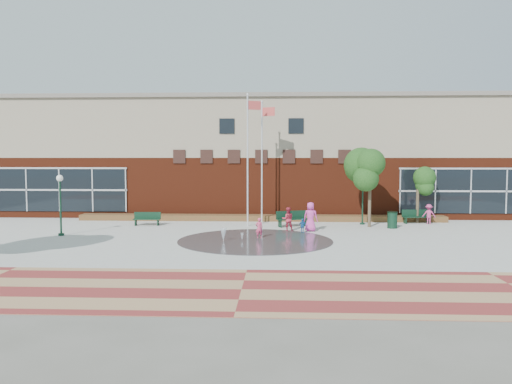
{
  "coord_description": "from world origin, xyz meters",
  "views": [
    {
      "loc": [
        1.26,
        -23.77,
        4.54
      ],
      "look_at": [
        0.0,
        4.0,
        2.6
      ],
      "focal_mm": 35.0,
      "sensor_mm": 36.0,
      "label": 1
    }
  ],
  "objects_px": {
    "bench_left": "(147,221)",
    "child_splash": "(259,228)",
    "trash_can": "(392,220)",
    "flagpole_left": "(248,153)",
    "flagpole_right": "(263,155)"
  },
  "relations": [
    {
      "from": "flagpole_right",
      "to": "bench_left",
      "type": "height_order",
      "value": "flagpole_right"
    },
    {
      "from": "flagpole_right",
      "to": "flagpole_left",
      "type": "bearing_deg",
      "value": -101.09
    },
    {
      "from": "flagpole_left",
      "to": "flagpole_right",
      "type": "distance_m",
      "value": 1.59
    },
    {
      "from": "bench_left",
      "to": "trash_can",
      "type": "xyz_separation_m",
      "value": [
        15.99,
        -0.58,
        0.26
      ]
    },
    {
      "from": "bench_left",
      "to": "trash_can",
      "type": "relative_size",
      "value": 1.66
    },
    {
      "from": "bench_left",
      "to": "child_splash",
      "type": "bearing_deg",
      "value": -34.92
    },
    {
      "from": "trash_can",
      "to": "child_splash",
      "type": "xyz_separation_m",
      "value": [
        -8.33,
        -4.3,
        0.03
      ]
    },
    {
      "from": "flagpole_right",
      "to": "trash_can",
      "type": "distance_m",
      "value": 9.51
    },
    {
      "from": "flagpole_right",
      "to": "trash_can",
      "type": "height_order",
      "value": "flagpole_right"
    },
    {
      "from": "flagpole_left",
      "to": "bench_left",
      "type": "distance_m",
      "value": 8.13
    },
    {
      "from": "bench_left",
      "to": "child_splash",
      "type": "distance_m",
      "value": 9.08
    },
    {
      "from": "flagpole_left",
      "to": "flagpole_right",
      "type": "relative_size",
      "value": 1.04
    },
    {
      "from": "flagpole_left",
      "to": "flagpole_right",
      "type": "height_order",
      "value": "flagpole_left"
    },
    {
      "from": "trash_can",
      "to": "bench_left",
      "type": "bearing_deg",
      "value": 177.92
    },
    {
      "from": "flagpole_right",
      "to": "trash_can",
      "type": "bearing_deg",
      "value": 10.13
    }
  ]
}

